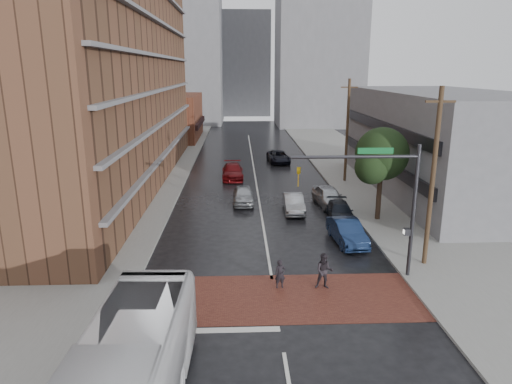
{
  "coord_description": "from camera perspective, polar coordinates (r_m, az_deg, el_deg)",
  "views": [
    {
      "loc": [
        -1.71,
        -19.64,
        10.79
      ],
      "look_at": [
        -0.66,
        7.48,
        3.5
      ],
      "focal_mm": 32.0,
      "sensor_mm": 36.0,
      "label": 1
    }
  ],
  "objects": [
    {
      "name": "ground",
      "position": [
        22.48,
        2.48,
        -13.67
      ],
      "size": [
        160.0,
        160.0,
        0.0
      ],
      "primitive_type": "plane",
      "color": "black",
      "rests_on": "ground"
    },
    {
      "name": "crosswalk",
      "position": [
        22.91,
        2.38,
        -13.05
      ],
      "size": [
        14.0,
        5.0,
        0.02
      ],
      "primitive_type": "cube",
      "color": "brown",
      "rests_on": "ground"
    },
    {
      "name": "sidewalk_west",
      "position": [
        46.94,
        -14.21,
        1.38
      ],
      "size": [
        9.0,
        90.0,
        0.15
      ],
      "primitive_type": "cube",
      "color": "gray",
      "rests_on": "ground"
    },
    {
      "name": "sidewalk_east",
      "position": [
        47.77,
        13.89,
        1.63
      ],
      "size": [
        9.0,
        90.0,
        0.15
      ],
      "primitive_type": "cube",
      "color": "gray",
      "rests_on": "ground"
    },
    {
      "name": "apartment_block",
      "position": [
        45.45,
        -18.9,
        18.32
      ],
      "size": [
        10.0,
        44.0,
        28.0
      ],
      "primitive_type": "cube",
      "color": "brown",
      "rests_on": "ground"
    },
    {
      "name": "storefront_west",
      "position": [
        74.72,
        -10.27,
        9.2
      ],
      "size": [
        8.0,
        16.0,
        7.0
      ],
      "primitive_type": "cube",
      "color": "brown",
      "rests_on": "ground"
    },
    {
      "name": "building_east",
      "position": [
        44.08,
        22.32,
        5.71
      ],
      "size": [
        11.0,
        26.0,
        9.0
      ],
      "primitive_type": "cube",
      "color": "slate",
      "rests_on": "ground"
    },
    {
      "name": "distant_tower_west",
      "position": [
        98.55,
        -9.87,
        17.86
      ],
      "size": [
        18.0,
        16.0,
        32.0
      ],
      "primitive_type": "cube",
      "color": "slate",
      "rests_on": "ground"
    },
    {
      "name": "distant_tower_east",
      "position": [
        93.26,
        7.93,
        19.34
      ],
      "size": [
        16.0,
        14.0,
        36.0
      ],
      "primitive_type": "cube",
      "color": "slate",
      "rests_on": "ground"
    },
    {
      "name": "distant_tower_center",
      "position": [
        114.66,
        -1.43,
        15.64
      ],
      "size": [
        12.0,
        10.0,
        24.0
      ],
      "primitive_type": "cube",
      "color": "slate",
      "rests_on": "ground"
    },
    {
      "name": "street_tree",
      "position": [
        33.84,
        15.45,
        4.18
      ],
      "size": [
        4.2,
        4.1,
        6.9
      ],
      "color": "#332319",
      "rests_on": "ground"
    },
    {
      "name": "signal_mast",
      "position": [
        24.17,
        16.07,
        -0.08
      ],
      "size": [
        6.5,
        0.3,
        7.2
      ],
      "color": "#2D2D33",
      "rests_on": "ground"
    },
    {
      "name": "utility_pole_near",
      "position": [
        26.49,
        21.22,
        1.68
      ],
      "size": [
        1.6,
        0.26,
        10.0
      ],
      "color": "#473321",
      "rests_on": "ground"
    },
    {
      "name": "utility_pole_far",
      "position": [
        45.25,
        11.32,
        7.57
      ],
      "size": [
        1.6,
        0.26,
        10.0
      ],
      "color": "#473321",
      "rests_on": "ground"
    },
    {
      "name": "pedestrian_a",
      "position": [
        23.55,
        3.04,
        -10.21
      ],
      "size": [
        0.61,
        0.45,
        1.51
      ],
      "primitive_type": "imported",
      "rotation": [
        0.0,
        0.0,
        0.17
      ],
      "color": "black",
      "rests_on": "ground"
    },
    {
      "name": "pedestrian_b",
      "position": [
        23.65,
        8.54,
        -9.77
      ],
      "size": [
        0.99,
        0.81,
        1.87
      ],
      "primitive_type": "imported",
      "rotation": [
        0.0,
        0.0,
        -0.12
      ],
      "color": "#262126",
      "rests_on": "ground"
    },
    {
      "name": "car_travel_a",
      "position": [
        37.91,
        -1.61,
        -0.37
      ],
      "size": [
        1.7,
        4.24,
        1.44
      ],
      "primitive_type": "imported",
      "rotation": [
        0.0,
        0.0,
        -0.0
      ],
      "color": "#9C9FA3",
      "rests_on": "ground"
    },
    {
      "name": "car_travel_b",
      "position": [
        35.73,
        4.72,
        -1.42
      ],
      "size": [
        1.54,
        4.27,
        1.4
      ],
      "primitive_type": "imported",
      "rotation": [
        0.0,
        0.0,
        -0.01
      ],
      "color": "#9B9EA2",
      "rests_on": "ground"
    },
    {
      "name": "car_travel_c",
      "position": [
        46.63,
        -2.93,
        2.59
      ],
      "size": [
        2.23,
        5.24,
        1.51
      ],
      "primitive_type": "imported",
      "rotation": [
        0.0,
        0.0,
        0.02
      ],
      "color": "maroon",
      "rests_on": "ground"
    },
    {
      "name": "suv_travel",
      "position": [
        54.88,
        2.83,
        4.43
      ],
      "size": [
        2.75,
        5.25,
        1.41
      ],
      "primitive_type": "imported",
      "rotation": [
        0.0,
        0.0,
        0.08
      ],
      "color": "black",
      "rests_on": "ground"
    },
    {
      "name": "car_parked_near",
      "position": [
        29.89,
        11.32,
        -4.89
      ],
      "size": [
        1.95,
        4.69,
        1.51
      ],
      "primitive_type": "imported",
      "rotation": [
        0.0,
        0.0,
        0.08
      ],
      "color": "#132345",
      "rests_on": "ground"
    },
    {
      "name": "car_parked_mid",
      "position": [
        34.37,
        10.47,
        -2.41
      ],
      "size": [
        2.12,
        4.49,
        1.27
      ],
      "primitive_type": "imported",
      "rotation": [
        0.0,
        0.0,
        -0.08
      ],
      "color": "black",
      "rests_on": "ground"
    },
    {
      "name": "car_parked_far",
      "position": [
        37.74,
        9.04,
        -0.52
      ],
      "size": [
        2.41,
        4.85,
        1.59
      ],
      "primitive_type": "imported",
      "rotation": [
        0.0,
        0.0,
        0.12
      ],
      "color": "#ABAFB3",
      "rests_on": "ground"
    }
  ]
}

